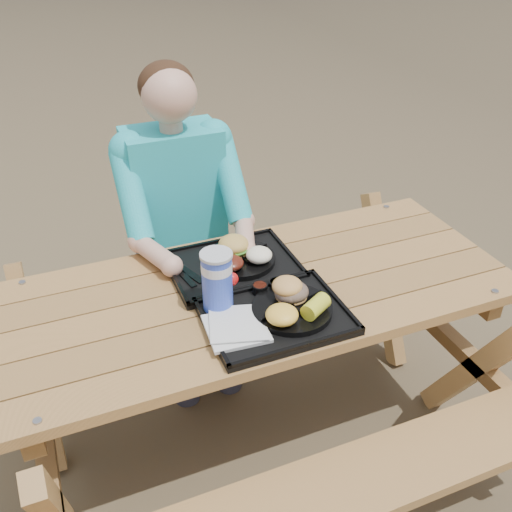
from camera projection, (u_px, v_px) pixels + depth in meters
name	position (u px, v px, depth m)	size (l,w,h in m)	color
ground	(256.00, 433.00, 2.38)	(60.00, 60.00, 0.00)	#999999
picnic_table	(256.00, 367.00, 2.18)	(1.80, 1.49, 0.75)	#999999
tray_near	(275.00, 317.00, 1.82)	(0.45, 0.35, 0.02)	black
tray_far	(233.00, 267.00, 2.07)	(0.45, 0.35, 0.02)	black
plate_near	(292.00, 309.00, 1.83)	(0.26, 0.26, 0.02)	black
plate_far	(240.00, 259.00, 2.08)	(0.26, 0.26, 0.02)	black
napkin_stack	(236.00, 327.00, 1.75)	(0.18, 0.18, 0.02)	silver
soda_cup	(217.00, 282.00, 1.80)	(0.10, 0.10, 0.20)	blue
condiment_bbq	(260.00, 289.00, 1.91)	(0.05, 0.05, 0.03)	#320D05
condiment_mustard	(277.00, 285.00, 1.93)	(0.06, 0.06, 0.03)	yellow
sandwich	(292.00, 284.00, 1.83)	(0.11, 0.11, 0.11)	#D8974C
mac_cheese	(282.00, 315.00, 1.75)	(0.10, 0.10, 0.05)	yellow
corn_cob	(316.00, 307.00, 1.78)	(0.09, 0.09, 0.06)	yellow
cutlery_far	(189.00, 273.00, 2.01)	(0.03, 0.15, 0.01)	black
burger	(233.00, 241.00, 2.07)	(0.11, 0.11, 0.10)	gold
baked_beans	(230.00, 263.00, 2.00)	(0.10, 0.10, 0.04)	#551B11
potato_salad	(259.00, 255.00, 2.03)	(0.09, 0.09, 0.05)	white
diner	(181.00, 239.00, 2.47)	(0.48, 0.84, 1.28)	#19B09E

